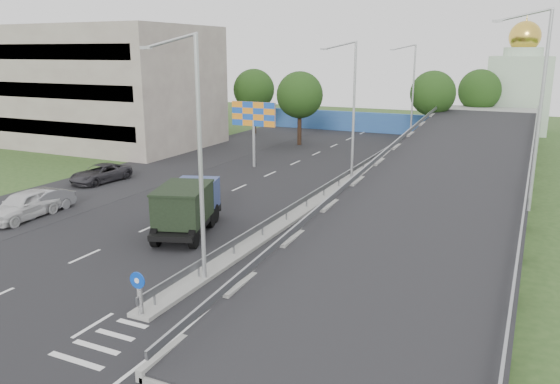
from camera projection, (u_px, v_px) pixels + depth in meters
The scene contains 22 objects.
ground at pixel (99, 347), 18.19m from camera, with size 160.00×160.00×0.00m, color #2D4C1E.
road_surface at pixel (277, 197), 36.93m from camera, with size 26.00×90.00×0.04m, color black.
parking_strip at pixel (126, 178), 42.32m from camera, with size 8.00×90.00×0.05m, color black.
median at pixel (339, 187), 39.16m from camera, with size 1.00×44.00×0.20m, color gray.
overpass_ramp at pixel (448, 174), 35.64m from camera, with size 10.00×50.00×3.50m.
median_guardrail at pixel (339, 178), 39.00m from camera, with size 0.09×44.00×0.71m.
sign_bollard at pixel (139, 293), 19.83m from camera, with size 0.64×0.23×1.67m.
lamp_post_near at pixel (196, 147), 21.94m from camera, with size 2.74×0.18×10.08m.
lamp_post_mid at pixel (351, 105), 39.44m from camera, with size 2.74×0.18×10.08m.
lamp_post_far at pixel (411, 88), 56.93m from camera, with size 2.74×0.18×10.08m.
beige_building at pixel (94, 86), 57.12m from camera, with size 24.00×14.00×12.00m, color gray.
blue_wall at pixel (385, 123), 65.04m from camera, with size 30.00×0.50×2.40m, color #2B51A1.
church at pixel (519, 88), 65.21m from camera, with size 7.00×7.00×13.80m.
billboard at pixel (254, 118), 45.37m from camera, with size 4.00×0.24×5.50m.
tree_left_mid at pixel (300, 95), 56.03m from camera, with size 4.80×4.80×7.60m.
tree_median_far at pixel (433, 94), 58.06m from camera, with size 4.80×4.80×7.60m.
tree_left_far at pixel (254, 90), 63.72m from camera, with size 4.80×4.80×7.60m.
tree_ramp_far at pixel (480, 91), 62.52m from camera, with size 4.80×4.80×7.60m.
dump_truck at pixel (188, 205), 29.35m from camera, with size 4.10×6.62×2.75m.
parked_car_a at pixel (23, 205), 31.88m from camera, with size 1.96×4.87×1.66m, color silver.
parked_car_b at pixel (40, 202), 32.96m from camera, with size 1.51×4.33×1.43m, color gray.
parked_car_c at pixel (100, 174), 40.84m from camera, with size 2.23×4.83×1.34m, color #2E2C31.
Camera 1 is at (12.46, -12.15, 9.56)m, focal length 35.00 mm.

